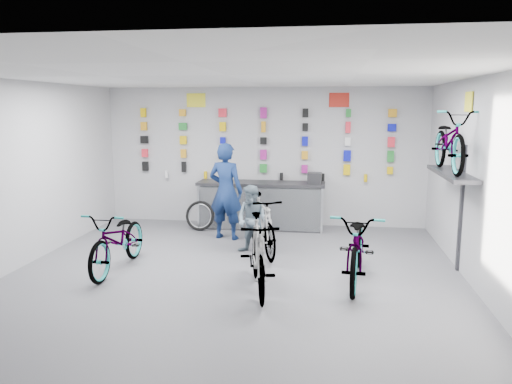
% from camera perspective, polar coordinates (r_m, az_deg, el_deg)
% --- Properties ---
extents(floor, '(8.00, 8.00, 0.00)m').
position_cam_1_polar(floor, '(7.43, -3.15, -10.57)').
color(floor, '#55555A').
rests_on(floor, ground).
extents(ceiling, '(8.00, 8.00, 0.00)m').
position_cam_1_polar(ceiling, '(6.98, -3.38, 13.20)').
color(ceiling, white).
rests_on(ceiling, wall_back).
extents(wall_back, '(7.00, 0.00, 7.00)m').
position_cam_1_polar(wall_back, '(10.97, 0.90, 4.07)').
color(wall_back, '#BABABD').
rests_on(wall_back, floor).
extents(wall_front, '(7.00, 0.00, 7.00)m').
position_cam_1_polar(wall_front, '(3.33, -17.26, -9.46)').
color(wall_front, '#BABABD').
rests_on(wall_front, floor).
extents(wall_left, '(0.00, 8.00, 8.00)m').
position_cam_1_polar(wall_left, '(8.47, -27.16, 1.35)').
color(wall_left, '#BABABD').
rests_on(wall_left, floor).
extents(wall_right, '(0.00, 8.00, 8.00)m').
position_cam_1_polar(wall_right, '(7.23, 25.08, 0.25)').
color(wall_right, '#BABABD').
rests_on(wall_right, floor).
extents(counter, '(2.70, 0.66, 1.00)m').
position_cam_1_polar(counter, '(10.67, 0.57, -1.59)').
color(counter, black).
rests_on(counter, floor).
extents(merch_wall, '(5.57, 0.08, 1.57)m').
position_cam_1_polar(merch_wall, '(10.87, 1.02, 5.59)').
color(merch_wall, black).
rests_on(merch_wall, wall_back).
extents(wall_bracket, '(0.39, 1.90, 2.00)m').
position_cam_1_polar(wall_bracket, '(8.33, 21.58, 1.37)').
color(wall_bracket, '#333338').
rests_on(wall_bracket, wall_right).
extents(sign_left, '(0.42, 0.02, 0.30)m').
position_cam_1_polar(sign_left, '(11.19, -6.87, 10.37)').
color(sign_left, yellow).
rests_on(sign_left, wall_back).
extents(sign_right, '(0.42, 0.02, 0.30)m').
position_cam_1_polar(sign_right, '(10.81, 9.48, 10.34)').
color(sign_right, red).
rests_on(sign_right, wall_back).
extents(sign_side, '(0.02, 0.40, 0.30)m').
position_cam_1_polar(sign_side, '(8.30, 23.13, 9.47)').
color(sign_side, yellow).
rests_on(sign_side, wall_right).
extents(bike_left, '(0.69, 1.91, 1.00)m').
position_cam_1_polar(bike_left, '(8.22, -15.45, -5.26)').
color(bike_left, gray).
rests_on(bike_left, floor).
extents(bike_center, '(0.88, 1.85, 1.07)m').
position_cam_1_polar(bike_center, '(7.02, 0.23, -7.14)').
color(bike_center, gray).
rests_on(bike_center, floor).
extents(bike_right, '(0.94, 2.17, 1.10)m').
position_cam_1_polar(bike_right, '(7.55, 11.58, -6.03)').
color(bike_right, gray).
rests_on(bike_right, floor).
extents(bike_service, '(1.11, 1.83, 1.07)m').
position_cam_1_polar(bike_service, '(8.80, 0.72, -3.71)').
color(bike_service, gray).
rests_on(bike_service, floor).
extents(bike_wall, '(0.63, 1.80, 0.95)m').
position_cam_1_polar(bike_wall, '(8.26, 21.31, 5.44)').
color(bike_wall, gray).
rests_on(bike_wall, wall_bracket).
extents(clerk, '(0.78, 0.60, 1.90)m').
position_cam_1_polar(clerk, '(9.76, -3.46, 0.10)').
color(clerk, '#112350').
rests_on(clerk, floor).
extents(customer, '(0.74, 0.68, 1.23)m').
position_cam_1_polar(customer, '(8.76, -0.44, -3.21)').
color(customer, slate).
rests_on(customer, floor).
extents(spare_wheel, '(0.65, 0.27, 0.63)m').
position_cam_1_polar(spare_wheel, '(10.59, -6.43, -2.72)').
color(spare_wheel, black).
rests_on(spare_wheel, floor).
extents(register, '(0.30, 0.32, 0.22)m').
position_cam_1_polar(register, '(10.48, 6.71, 1.60)').
color(register, black).
rests_on(register, counter).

